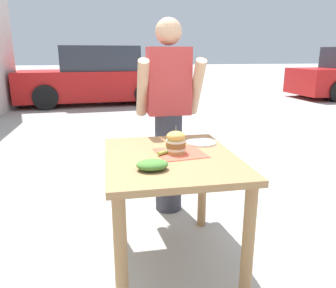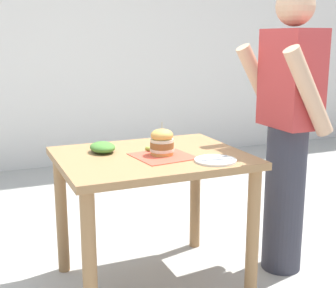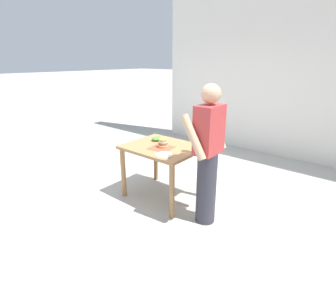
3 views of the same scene
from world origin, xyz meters
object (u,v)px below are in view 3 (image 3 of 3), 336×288
at_px(side_salad, 157,138).
at_px(diner_across_table, 208,154).
at_px(pickle_spear, 166,144).
at_px(patio_table, 163,155).
at_px(side_plate_with_forks, 164,155).
at_px(sandwich, 163,142).

xyz_separation_m(side_salad, diner_across_table, (0.29, 1.04, 0.08)).
bearing_deg(pickle_spear, patio_table, -27.45).
bearing_deg(diner_across_table, side_plate_with_forks, -76.30).
bearing_deg(side_salad, side_plate_with_forks, 48.97).
bearing_deg(sandwich, diner_across_table, 82.80).
bearing_deg(patio_table, diner_across_table, 80.31).
xyz_separation_m(patio_table, sandwich, (0.04, 0.05, 0.21)).
distance_m(pickle_spear, side_plate_with_forks, 0.39).
bearing_deg(sandwich, side_plate_with_forks, 41.80).
height_order(pickle_spear, side_salad, side_salad).
relative_size(sandwich, diner_across_table, 0.11).
distance_m(sandwich, side_salad, 0.35).
bearing_deg(pickle_spear, sandwich, 16.01).
relative_size(side_plate_with_forks, diner_across_table, 0.13).
xyz_separation_m(sandwich, side_salad, (-0.19, -0.28, -0.05)).
relative_size(patio_table, diner_across_table, 0.60).
bearing_deg(side_salad, pickle_spear, 67.00).
height_order(side_salad, diner_across_table, diner_across_table).
relative_size(pickle_spear, side_plate_with_forks, 0.39).
distance_m(side_plate_with_forks, diner_across_table, 0.58).
relative_size(patio_table, sandwich, 5.65).
bearing_deg(sandwich, side_salad, -124.53).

